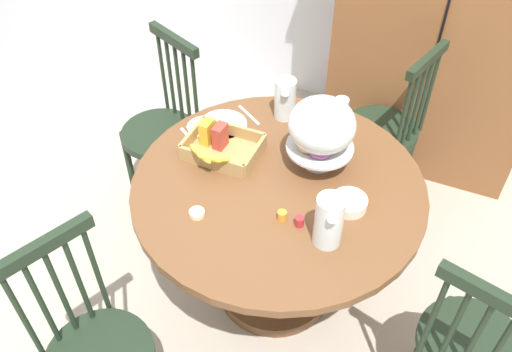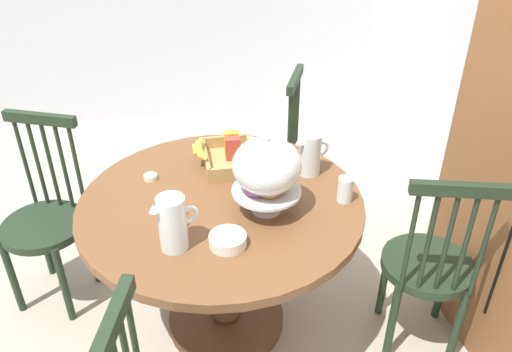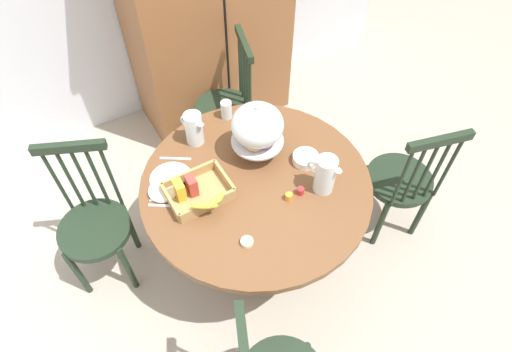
{
  "view_description": "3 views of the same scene",
  "coord_description": "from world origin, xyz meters",
  "px_view_note": "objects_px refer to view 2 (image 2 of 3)",
  "views": [
    {
      "loc": [
        0.67,
        -1.34,
        2.29
      ],
      "look_at": [
        0.02,
        0.13,
        0.74
      ],
      "focal_mm": 37.98,
      "sensor_mm": 36.0,
      "label": 1
    },
    {
      "loc": [
        1.89,
        -0.05,
        1.96
      ],
      "look_at": [
        0.12,
        0.28,
        0.84
      ],
      "focal_mm": 35.85,
      "sensor_mm": 36.0,
      "label": 2
    },
    {
      "loc": [
        -0.58,
        -1.06,
        2.51
      ],
      "look_at": [
        0.12,
        0.13,
        0.79
      ],
      "focal_mm": 30.4,
      "sensor_mm": 36.0,
      "label": 3
    }
  ],
  "objects_px": {
    "orange_juice_pitcher": "(310,156)",
    "cereal_bowl": "(228,240)",
    "china_plate_large": "(260,151)",
    "drinking_glass": "(345,189)",
    "dining_table": "(223,239)",
    "windsor_chair_by_cabinet": "(428,268)",
    "butter_dish": "(151,177)",
    "pastry_stand_with_dome": "(267,169)",
    "windsor_chair_facing_door": "(269,156)",
    "windsor_chair_far_side": "(47,223)",
    "cereal_basket": "(226,155)",
    "milk_pitcher": "(173,225)",
    "china_plate_small": "(246,144)"
  },
  "relations": [
    {
      "from": "pastry_stand_with_dome",
      "to": "windsor_chair_facing_door",
      "type": "bearing_deg",
      "value": 167.0
    },
    {
      "from": "drinking_glass",
      "to": "butter_dish",
      "type": "distance_m",
      "value": 0.86
    },
    {
      "from": "drinking_glass",
      "to": "china_plate_large",
      "type": "bearing_deg",
      "value": -150.45
    },
    {
      "from": "drinking_glass",
      "to": "china_plate_small",
      "type": "bearing_deg",
      "value": -148.76
    },
    {
      "from": "cereal_bowl",
      "to": "butter_dish",
      "type": "xyz_separation_m",
      "value": [
        -0.52,
        -0.28,
        -0.01
      ]
    },
    {
      "from": "dining_table",
      "to": "cereal_basket",
      "type": "height_order",
      "value": "cereal_basket"
    },
    {
      "from": "windsor_chair_far_side",
      "to": "orange_juice_pitcher",
      "type": "xyz_separation_m",
      "value": [
        0.23,
        1.24,
        0.38
      ]
    },
    {
      "from": "pastry_stand_with_dome",
      "to": "cereal_bowl",
      "type": "distance_m",
      "value": 0.32
    },
    {
      "from": "dining_table",
      "to": "cereal_bowl",
      "type": "height_order",
      "value": "cereal_bowl"
    },
    {
      "from": "china_plate_small",
      "to": "windsor_chair_far_side",
      "type": "bearing_deg",
      "value": -86.5
    },
    {
      "from": "drinking_glass",
      "to": "windsor_chair_by_cabinet",
      "type": "bearing_deg",
      "value": 64.17
    },
    {
      "from": "china_plate_small",
      "to": "milk_pitcher",
      "type": "bearing_deg",
      "value": -28.59
    },
    {
      "from": "windsor_chair_by_cabinet",
      "to": "windsor_chair_facing_door",
      "type": "bearing_deg",
      "value": -156.41
    },
    {
      "from": "butter_dish",
      "to": "windsor_chair_facing_door",
      "type": "bearing_deg",
      "value": 131.44
    },
    {
      "from": "dining_table",
      "to": "pastry_stand_with_dome",
      "type": "distance_m",
      "value": 0.46
    },
    {
      "from": "pastry_stand_with_dome",
      "to": "orange_juice_pitcher",
      "type": "relative_size",
      "value": 1.75
    },
    {
      "from": "china_plate_large",
      "to": "china_plate_small",
      "type": "xyz_separation_m",
      "value": [
        -0.07,
        -0.06,
        0.01
      ]
    },
    {
      "from": "china_plate_large",
      "to": "china_plate_small",
      "type": "distance_m",
      "value": 0.09
    },
    {
      "from": "cereal_basket",
      "to": "drinking_glass",
      "type": "relative_size",
      "value": 2.87
    },
    {
      "from": "cereal_bowl",
      "to": "china_plate_large",
      "type": "bearing_deg",
      "value": 159.29
    },
    {
      "from": "windsor_chair_facing_door",
      "to": "china_plate_large",
      "type": "distance_m",
      "value": 0.55
    },
    {
      "from": "cereal_bowl",
      "to": "milk_pitcher",
      "type": "bearing_deg",
      "value": -97.92
    },
    {
      "from": "milk_pitcher",
      "to": "cereal_bowl",
      "type": "bearing_deg",
      "value": 82.08
    },
    {
      "from": "cereal_basket",
      "to": "drinking_glass",
      "type": "height_order",
      "value": "cereal_basket"
    },
    {
      "from": "windsor_chair_facing_door",
      "to": "drinking_glass",
      "type": "xyz_separation_m",
      "value": [
        0.92,
        0.12,
        0.34
      ]
    },
    {
      "from": "windsor_chair_by_cabinet",
      "to": "butter_dish",
      "type": "bearing_deg",
      "value": -113.14
    },
    {
      "from": "dining_table",
      "to": "windsor_chair_by_cabinet",
      "type": "relative_size",
      "value": 1.23
    },
    {
      "from": "pastry_stand_with_dome",
      "to": "milk_pitcher",
      "type": "xyz_separation_m",
      "value": [
        0.16,
        -0.38,
        -0.1
      ]
    },
    {
      "from": "pastry_stand_with_dome",
      "to": "butter_dish",
      "type": "relative_size",
      "value": 5.73
    },
    {
      "from": "drinking_glass",
      "to": "dining_table",
      "type": "bearing_deg",
      "value": -101.24
    },
    {
      "from": "windsor_chair_by_cabinet",
      "to": "drinking_glass",
      "type": "distance_m",
      "value": 0.52
    },
    {
      "from": "china_plate_large",
      "to": "drinking_glass",
      "type": "distance_m",
      "value": 0.54
    },
    {
      "from": "windsor_chair_far_side",
      "to": "milk_pitcher",
      "type": "bearing_deg",
      "value": 43.34
    },
    {
      "from": "cereal_basket",
      "to": "cereal_bowl",
      "type": "bearing_deg",
      "value": -7.34
    },
    {
      "from": "windsor_chair_far_side",
      "to": "pastry_stand_with_dome",
      "type": "height_order",
      "value": "pastry_stand_with_dome"
    },
    {
      "from": "cereal_basket",
      "to": "milk_pitcher",
      "type": "bearing_deg",
      "value": -25.27
    },
    {
      "from": "dining_table",
      "to": "butter_dish",
      "type": "height_order",
      "value": "butter_dish"
    },
    {
      "from": "orange_juice_pitcher",
      "to": "drinking_glass",
      "type": "bearing_deg",
      "value": 19.21
    },
    {
      "from": "orange_juice_pitcher",
      "to": "milk_pitcher",
      "type": "height_order",
      "value": "milk_pitcher"
    },
    {
      "from": "windsor_chair_facing_door",
      "to": "pastry_stand_with_dome",
      "type": "relative_size",
      "value": 2.83
    },
    {
      "from": "windsor_chair_by_cabinet",
      "to": "milk_pitcher",
      "type": "height_order",
      "value": "windsor_chair_by_cabinet"
    },
    {
      "from": "china_plate_large",
      "to": "butter_dish",
      "type": "distance_m",
      "value": 0.55
    },
    {
      "from": "cereal_bowl",
      "to": "drinking_glass",
      "type": "xyz_separation_m",
      "value": [
        -0.2,
        0.52,
        0.03
      ]
    },
    {
      "from": "orange_juice_pitcher",
      "to": "butter_dish",
      "type": "height_order",
      "value": "orange_juice_pitcher"
    },
    {
      "from": "windsor_chair_facing_door",
      "to": "butter_dish",
      "type": "height_order",
      "value": "windsor_chair_facing_door"
    },
    {
      "from": "windsor_chair_far_side",
      "to": "pastry_stand_with_dome",
      "type": "xyz_separation_m",
      "value": [
        0.49,
        0.99,
        0.48
      ]
    },
    {
      "from": "milk_pitcher",
      "to": "china_plate_small",
      "type": "height_order",
      "value": "milk_pitcher"
    },
    {
      "from": "orange_juice_pitcher",
      "to": "cereal_bowl",
      "type": "height_order",
      "value": "orange_juice_pitcher"
    },
    {
      "from": "windsor_chair_far_side",
      "to": "cereal_basket",
      "type": "bearing_deg",
      "value": 85.09
    },
    {
      "from": "windsor_chair_far_side",
      "to": "windsor_chair_by_cabinet",
      "type": "bearing_deg",
      "value": 68.9
    }
  ]
}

